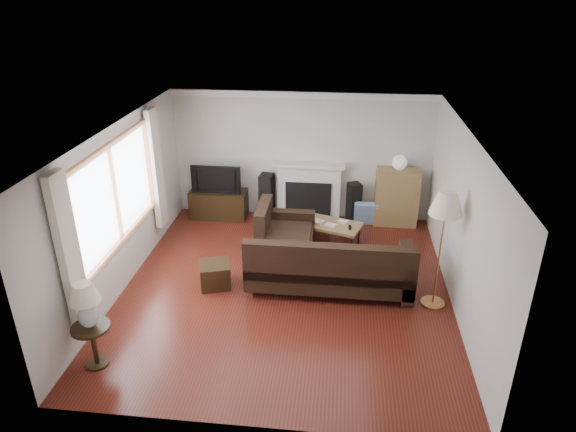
# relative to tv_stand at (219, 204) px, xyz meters

# --- Properties ---
(room) EXTENTS (5.10, 5.60, 2.54)m
(room) POSITION_rel_tv_stand_xyz_m (1.64, -2.47, 0.97)
(room) COLOR #541B12
(room) RESTS_ON ground
(window) EXTENTS (0.12, 2.74, 1.54)m
(window) POSITION_rel_tv_stand_xyz_m (-0.81, -2.67, 1.27)
(window) COLOR #945E37
(window) RESTS_ON room
(curtain_near) EXTENTS (0.10, 0.35, 2.10)m
(curtain_near) POSITION_rel_tv_stand_xyz_m (-0.76, -4.19, 1.12)
(curtain_near) COLOR silver
(curtain_near) RESTS_ON room
(curtain_far) EXTENTS (0.10, 0.35, 2.10)m
(curtain_far) POSITION_rel_tv_stand_xyz_m (-0.76, -1.15, 1.12)
(curtain_far) COLOR silver
(curtain_far) RESTS_ON room
(fireplace) EXTENTS (1.40, 0.26, 1.15)m
(fireplace) POSITION_rel_tv_stand_xyz_m (1.79, 0.17, 0.30)
(fireplace) COLOR white
(fireplace) RESTS_ON room
(tv_stand) EXTENTS (1.12, 0.50, 0.56)m
(tv_stand) POSITION_rel_tv_stand_xyz_m (0.00, 0.00, 0.00)
(tv_stand) COLOR black
(tv_stand) RESTS_ON ground
(television) EXTENTS (0.97, 0.13, 0.56)m
(television) POSITION_rel_tv_stand_xyz_m (0.00, 0.00, 0.56)
(television) COLOR black
(television) RESTS_ON tv_stand
(speaker_left) EXTENTS (0.30, 0.34, 0.91)m
(speaker_left) POSITION_rel_tv_stand_xyz_m (0.96, 0.08, 0.18)
(speaker_left) COLOR black
(speaker_left) RESTS_ON ground
(speaker_right) EXTENTS (0.31, 0.33, 0.80)m
(speaker_right) POSITION_rel_tv_stand_xyz_m (2.68, 0.08, 0.12)
(speaker_right) COLOR black
(speaker_right) RESTS_ON ground
(bookshelf) EXTENTS (0.82, 0.39, 1.12)m
(bookshelf) POSITION_rel_tv_stand_xyz_m (3.49, 0.06, 0.28)
(bookshelf) COLOR olive
(bookshelf) RESTS_ON ground
(globe_lamp) EXTENTS (0.28, 0.28, 0.28)m
(globe_lamp) POSITION_rel_tv_stand_xyz_m (3.49, 0.06, 0.99)
(globe_lamp) COLOR white
(globe_lamp) RESTS_ON bookshelf
(sectional_sofa) EXTENTS (2.73, 1.99, 0.88)m
(sectional_sofa) POSITION_rel_tv_stand_xyz_m (2.30, -2.38, 0.16)
(sectional_sofa) COLOR black
(sectional_sofa) RESTS_ON ground
(coffee_table) EXTENTS (1.20, 0.89, 0.42)m
(coffee_table) POSITION_rel_tv_stand_xyz_m (2.27, -0.94, -0.07)
(coffee_table) COLOR olive
(coffee_table) RESTS_ON ground
(footstool) EXTENTS (0.57, 0.57, 0.39)m
(footstool) POSITION_rel_tv_stand_xyz_m (0.53, -2.51, -0.09)
(footstool) COLOR black
(footstool) RESTS_ON ground
(floor_lamp) EXTENTS (0.51, 0.51, 1.80)m
(floor_lamp) POSITION_rel_tv_stand_xyz_m (3.85, -2.65, 0.62)
(floor_lamp) COLOR #AE743C
(floor_lamp) RESTS_ON ground
(side_table) EXTENTS (0.47, 0.47, 0.58)m
(side_table) POSITION_rel_tv_stand_xyz_m (-0.51, -4.46, 0.01)
(side_table) COLOR black
(side_table) RESTS_ON ground
(table_lamp) EXTENTS (0.37, 0.37, 0.59)m
(table_lamp) POSITION_rel_tv_stand_xyz_m (-0.51, -4.46, 0.60)
(table_lamp) COLOR silver
(table_lamp) RESTS_ON side_table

